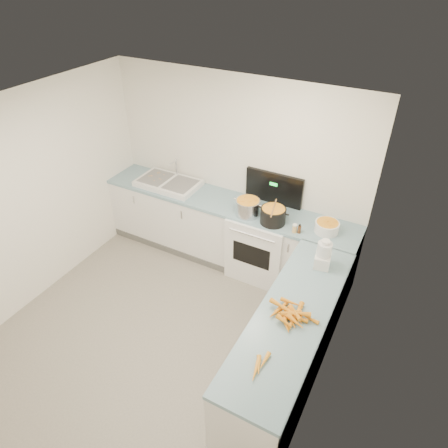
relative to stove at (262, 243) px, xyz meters
The scene contains 19 objects.
floor 1.84m from the stove, 108.07° to the right, with size 3.50×4.00×0.00m, color gray, non-canonical shape.
ceiling 2.69m from the stove, 108.07° to the right, with size 3.50×4.00×0.00m, color white, non-canonical shape.
wall_back 1.00m from the stove, 150.23° to the left, with size 3.50×2.50×0.00m, color white, non-canonical shape.
wall_left 2.96m from the stove, 143.77° to the right, with size 4.00×2.50×0.00m, color white, non-canonical shape.
wall_right 2.21m from the stove, 54.55° to the right, with size 4.00×2.50×0.00m, color white, non-canonical shape.
counter_back 0.55m from the stove, behind, with size 3.50×0.62×0.94m.
counter_right 1.65m from the stove, 56.99° to the right, with size 0.62×2.20×0.94m.
stove is the anchor object (origin of this frame).
sink 1.54m from the stove, behind, with size 0.86×0.52×0.31m.
steel_pot 0.59m from the stove, 143.55° to the right, with size 0.31×0.31×0.22m, color silver.
black_pot 0.60m from the stove, 38.89° to the right, with size 0.30×0.30×0.22m, color black.
wooden_spoon 0.71m from the stove, 38.89° to the right, with size 0.02×0.02×0.40m, color #AD7A47.
mixing_bowl 0.96m from the stove, ahead, with size 0.28×0.28×0.13m, color white.
extract_bottle 0.76m from the stove, 20.00° to the right, with size 0.04×0.04×0.10m, color #593319.
spice_jar 0.73m from the stove, 23.39° to the right, with size 0.05×0.05×0.09m, color #E5B266.
food_processor 1.27m from the stove, 34.02° to the right, with size 0.19×0.22×0.32m.
carrot_pile 1.78m from the stove, 58.27° to the right, with size 0.48×0.40×0.09m.
peeled_carrots 2.28m from the stove, 67.29° to the right, with size 0.10×0.30×0.04m.
peelings 1.74m from the stove, behind, with size 0.24×0.25×0.01m.
Camera 1 is at (2.08, -2.21, 3.68)m, focal length 32.00 mm.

